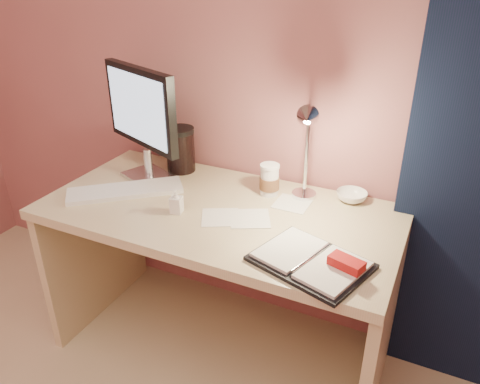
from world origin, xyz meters
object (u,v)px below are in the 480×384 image
at_px(desk_lamp, 292,142).
at_px(dark_jar, 181,152).
at_px(bowl, 352,196).
at_px(monitor, 143,115).
at_px(desk, 228,247).
at_px(planner, 314,261).
at_px(keyboard, 125,191).
at_px(lotion_bottle, 176,201).
at_px(coffee_cup, 269,181).

bearing_deg(desk_lamp, dark_jar, 153.84).
bearing_deg(bowl, monitor, -168.41).
height_order(desk, planner, planner).
xyz_separation_m(keyboard, bowl, (0.87, 0.34, 0.01)).
bearing_deg(lotion_bottle, desk, 52.30).
bearing_deg(desk_lamp, coffee_cup, 135.32).
distance_m(desk, dark_jar, 0.49).
xyz_separation_m(keyboard, lotion_bottle, (0.29, -0.05, 0.04)).
xyz_separation_m(desk, coffee_cup, (0.13, 0.13, 0.29)).
bearing_deg(desk_lamp, bowl, 20.86).
xyz_separation_m(bowl, lotion_bottle, (-0.59, -0.39, 0.03)).
bearing_deg(keyboard, lotion_bottle, -50.38).
bearing_deg(lotion_bottle, monitor, 142.81).
xyz_separation_m(monitor, planner, (0.86, -0.31, -0.28)).
relative_size(planner, desk_lamp, 0.95).
bearing_deg(lotion_bottle, planner, -10.16).
relative_size(desk, desk_lamp, 3.25).
xyz_separation_m(bowl, dark_jar, (-0.78, -0.04, 0.07)).
bearing_deg(desk_lamp, keyboard, -179.10).
xyz_separation_m(bowl, desk_lamp, (-0.21, -0.15, 0.25)).
relative_size(coffee_cup, lotion_bottle, 1.35).
xyz_separation_m(planner, desk_lamp, (-0.21, 0.34, 0.26)).
distance_m(keyboard, lotion_bottle, 0.29).
height_order(coffee_cup, bowl, coffee_cup).
distance_m(bowl, dark_jar, 0.79).
xyz_separation_m(monitor, coffee_cup, (0.54, 0.09, -0.23)).
bearing_deg(coffee_cup, desk, -136.19).
distance_m(monitor, coffee_cup, 0.60).
bearing_deg(desk_lamp, lotion_bottle, -162.60).
relative_size(keyboard, lotion_bottle, 4.79).
bearing_deg(lotion_bottle, bowl, 33.34).
relative_size(desk, lotion_bottle, 14.27).
bearing_deg(desk_lamp, desk, 179.77).
distance_m(planner, dark_jar, 0.90).
height_order(planner, coffee_cup, coffee_cup).
height_order(monitor, coffee_cup, monitor).
height_order(bowl, desk_lamp, desk_lamp).
xyz_separation_m(planner, lotion_bottle, (-0.58, 0.10, 0.04)).
relative_size(monitor, planner, 1.20).
relative_size(monitor, keyboard, 1.05).
relative_size(keyboard, planner, 1.14).
distance_m(monitor, planner, 0.96).
bearing_deg(coffee_cup, monitor, -170.73).
relative_size(bowl, desk_lamp, 0.29).
bearing_deg(coffee_cup, lotion_bottle, -131.56).
distance_m(planner, bowl, 0.49).
relative_size(planner, bowl, 3.33).
height_order(desk, desk_lamp, desk_lamp).
distance_m(lotion_bottle, desk_lamp, 0.49).
relative_size(desk, bowl, 11.35).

